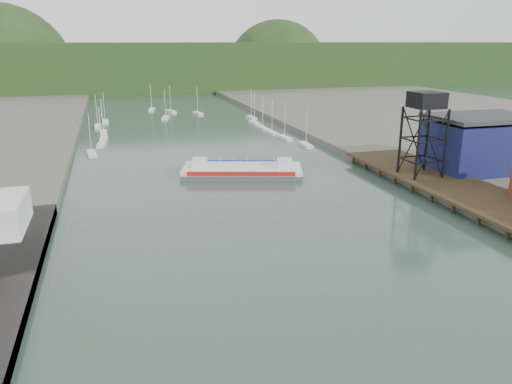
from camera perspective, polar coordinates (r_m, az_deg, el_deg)
east_pier at (r=94.18m, az=23.53°, el=-0.18°), size 14.00×70.00×2.45m
lift_tower at (r=100.42m, az=18.88°, el=9.37°), size 6.50×6.50×16.00m
blue_shed at (r=112.37m, az=24.21°, el=5.06°), size 20.50×14.50×11.30m
marina_sailboats at (r=165.97m, az=-8.34°, el=7.41°), size 57.71×92.65×0.90m
distant_hills at (r=326.08m, az=-13.34°, el=13.53°), size 500.00×120.00×80.00m
chain_ferry at (r=105.43m, az=-1.60°, el=2.49°), size 26.66×16.65×3.58m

